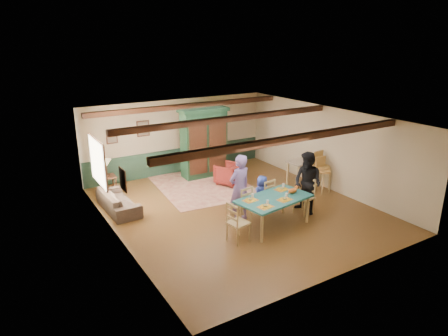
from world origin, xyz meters
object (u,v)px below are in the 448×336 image
person_woman (307,183)px  dining_chair_far_right (264,196)px  dining_table (273,212)px  bar_stool_right (322,171)px  armoire (204,143)px  dining_chair_end_left (238,222)px  person_man (239,188)px  bar_stool_left (324,175)px  dining_chair_end_right (304,197)px  person_child (262,194)px  dining_chair_far_left (241,204)px  table_lamp (107,168)px  sofa (118,201)px  armchair (229,174)px  end_table (108,185)px  counter_table (303,173)px  cat (293,190)px

person_woman → dining_chair_far_right: bearing=-130.3°
dining_table → dining_chair_far_right: 0.90m
dining_chair_far_right → bar_stool_right: bar_stool_right is taller
dining_table → dining_chair_far_right: (0.31, 0.84, 0.11)m
dining_chair_far_right → armoire: 3.78m
dining_chair_end_left → person_man: 1.26m
person_woman → bar_stool_left: (1.55, 0.91, -0.31)m
dining_chair_end_right → person_child: bearing=-136.8°
dining_chair_far_left → bar_stool_left: bearing=178.1°
table_lamp → bar_stool_right: size_ratio=0.43×
dining_table → sofa: bearing=135.1°
dining_chair_end_left → armchair: size_ratio=1.29×
dining_table → person_woman: bearing=8.8°
dining_chair_end_right → end_table: (-4.30, 4.40, -0.22)m
dining_chair_end_right → dining_table: bearing=-90.0°
dining_table → table_lamp: table_lamp is taller
dining_chair_far_left → sofa: dining_chair_far_left is taller
dining_chair_end_left → counter_table: dining_chair_end_left is taller
dining_chair_far_right → sofa: 4.21m
dining_chair_far_left → counter_table: 3.47m
dining_table → armoire: (0.40, 4.54, 0.82)m
dining_chair_end_right → bar_stool_right: bar_stool_right is taller
armoire → person_child: bearing=-89.9°
dining_chair_far_right → dining_chair_end_left: bearing=24.9°
cat → end_table: (-3.68, 4.61, -0.61)m
armoire → bar_stool_left: size_ratio=2.12×
sofa → dining_table: bearing=-136.5°
person_child → bar_stool_left: bar_stool_left is taller
dining_chair_far_left → armchair: 2.93m
sofa → end_table: 1.42m
dining_chair_far_left → dining_chair_end_right: size_ratio=1.00×
cat → dining_chair_end_left: bearing=176.6°
counter_table → bar_stool_left: (0.17, -0.77, 0.13)m
armoire → cat: bearing=-85.7°
person_child → table_lamp: table_lamp is taller
dining_chair_far_right → person_woman: (1.03, -0.63, 0.38)m
dining_chair_far_right → person_child: 0.09m
person_man → armchair: person_man is taller
counter_table → bar_stool_right: (0.30, -0.58, 0.19)m
cat → bar_stool_right: 2.76m
person_man → dining_chair_end_left: bearing=46.8°
dining_chair_far_left → person_woman: (1.89, -0.50, 0.38)m
dining_chair_end_right → end_table: size_ratio=1.72×
armchair → dining_chair_end_right: bearing=75.2°
dining_chair_end_right → person_woman: person_woman is taller
person_child → sofa: 4.16m
armoire → end_table: bearing=-179.1°
cat → dining_chair_end_right: bearing=9.5°
dining_chair_far_right → person_woman: 1.27m
dining_chair_far_left → cat: bearing=139.2°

